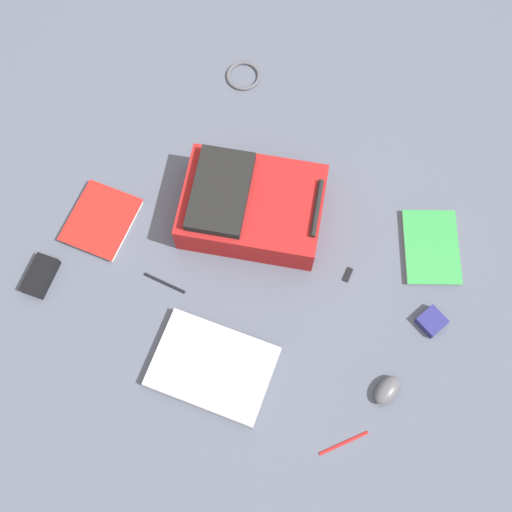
{
  "coord_description": "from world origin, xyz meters",
  "views": [
    {
      "loc": [
        -0.34,
        0.5,
        1.78
      ],
      "look_at": [
        0.03,
        -0.01,
        0.02
      ],
      "focal_mm": 42.97,
      "sensor_mm": 36.0,
      "label": 1
    }
  ],
  "objects_px": {
    "power_brick": "(40,276)",
    "pen_blue": "(164,283)",
    "book_manual": "(431,247)",
    "pen_black": "(344,443)",
    "laptop": "(212,366)",
    "computer_mouse": "(387,390)",
    "book_red": "(101,221)",
    "earbud_pouch": "(432,321)",
    "usb_stick": "(348,275)",
    "backpack": "(250,206)",
    "cable_coil": "(243,76)"
  },
  "relations": [
    {
      "from": "backpack",
      "to": "computer_mouse",
      "type": "relative_size",
      "value": 5.41
    },
    {
      "from": "pen_blue",
      "to": "usb_stick",
      "type": "xyz_separation_m",
      "value": [
        -0.44,
        -0.35,
        -0.0
      ]
    },
    {
      "from": "computer_mouse",
      "to": "pen_blue",
      "type": "relative_size",
      "value": 0.68
    },
    {
      "from": "book_manual",
      "to": "earbud_pouch",
      "type": "relative_size",
      "value": 4.21
    },
    {
      "from": "book_red",
      "to": "usb_stick",
      "type": "height_order",
      "value": "book_red"
    },
    {
      "from": "book_manual",
      "to": "computer_mouse",
      "type": "distance_m",
      "value": 0.47
    },
    {
      "from": "cable_coil",
      "to": "usb_stick",
      "type": "relative_size",
      "value": 2.51
    },
    {
      "from": "book_red",
      "to": "pen_blue",
      "type": "xyz_separation_m",
      "value": [
        -0.29,
        0.04,
        -0.01
      ]
    },
    {
      "from": "book_red",
      "to": "pen_blue",
      "type": "relative_size",
      "value": 1.87
    },
    {
      "from": "cable_coil",
      "to": "backpack",
      "type": "bearing_deg",
      "value": 128.3
    },
    {
      "from": "cable_coil",
      "to": "power_brick",
      "type": "relative_size",
      "value": 0.92
    },
    {
      "from": "backpack",
      "to": "book_red",
      "type": "relative_size",
      "value": 1.97
    },
    {
      "from": "earbud_pouch",
      "to": "usb_stick",
      "type": "relative_size",
      "value": 1.5
    },
    {
      "from": "book_red",
      "to": "earbud_pouch",
      "type": "xyz_separation_m",
      "value": [
        -1.01,
        -0.32,
        0.0
      ]
    },
    {
      "from": "pen_blue",
      "to": "cable_coil",
      "type": "bearing_deg",
      "value": -71.9
    },
    {
      "from": "laptop",
      "to": "book_red",
      "type": "bearing_deg",
      "value": -16.3
    },
    {
      "from": "laptop",
      "to": "power_brick",
      "type": "xyz_separation_m",
      "value": [
        0.59,
        0.08,
        -0.0
      ]
    },
    {
      "from": "book_manual",
      "to": "usb_stick",
      "type": "relative_size",
      "value": 6.33
    },
    {
      "from": "book_manual",
      "to": "computer_mouse",
      "type": "relative_size",
      "value": 3.12
    },
    {
      "from": "pen_blue",
      "to": "pen_black",
      "type": "bearing_deg",
      "value": 173.84
    },
    {
      "from": "pen_black",
      "to": "book_red",
      "type": "bearing_deg",
      "value": -6.92
    },
    {
      "from": "book_red",
      "to": "cable_coil",
      "type": "bearing_deg",
      "value": -93.59
    },
    {
      "from": "book_manual",
      "to": "pen_blue",
      "type": "distance_m",
      "value": 0.83
    },
    {
      "from": "backpack",
      "to": "usb_stick",
      "type": "relative_size",
      "value": 10.97
    },
    {
      "from": "pen_blue",
      "to": "earbud_pouch",
      "type": "xyz_separation_m",
      "value": [
        -0.72,
        -0.36,
        0.01
      ]
    },
    {
      "from": "laptop",
      "to": "computer_mouse",
      "type": "distance_m",
      "value": 0.5
    },
    {
      "from": "laptop",
      "to": "pen_black",
      "type": "relative_size",
      "value": 2.61
    },
    {
      "from": "book_manual",
      "to": "pen_black",
      "type": "relative_size",
      "value": 1.98
    },
    {
      "from": "book_red",
      "to": "usb_stick",
      "type": "relative_size",
      "value": 5.58
    },
    {
      "from": "pen_black",
      "to": "usb_stick",
      "type": "relative_size",
      "value": 3.2
    },
    {
      "from": "power_brick",
      "to": "pen_black",
      "type": "relative_size",
      "value": 0.85
    },
    {
      "from": "computer_mouse",
      "to": "earbud_pouch",
      "type": "bearing_deg",
      "value": -87.53
    },
    {
      "from": "backpack",
      "to": "usb_stick",
      "type": "distance_m",
      "value": 0.37
    },
    {
      "from": "computer_mouse",
      "to": "pen_black",
      "type": "xyz_separation_m",
      "value": [
        0.02,
        0.19,
        -0.02
      ]
    },
    {
      "from": "backpack",
      "to": "book_manual",
      "type": "xyz_separation_m",
      "value": [
        -0.52,
        -0.23,
        -0.06
      ]
    },
    {
      "from": "backpack",
      "to": "cable_coil",
      "type": "height_order",
      "value": "backpack"
    },
    {
      "from": "power_brick",
      "to": "usb_stick",
      "type": "bearing_deg",
      "value": -143.97
    },
    {
      "from": "pen_black",
      "to": "book_manual",
      "type": "bearing_deg",
      "value": -81.61
    },
    {
      "from": "pen_black",
      "to": "pen_blue",
      "type": "xyz_separation_m",
      "value": [
        0.7,
        -0.08,
        0.0
      ]
    },
    {
      "from": "pen_black",
      "to": "earbud_pouch",
      "type": "relative_size",
      "value": 2.13
    },
    {
      "from": "book_manual",
      "to": "power_brick",
      "type": "bearing_deg",
      "value": 40.06
    },
    {
      "from": "power_brick",
      "to": "book_red",
      "type": "bearing_deg",
      "value": -96.97
    },
    {
      "from": "earbud_pouch",
      "to": "usb_stick",
      "type": "bearing_deg",
      "value": 3.65
    },
    {
      "from": "power_brick",
      "to": "pen_blue",
      "type": "distance_m",
      "value": 0.38
    },
    {
      "from": "laptop",
      "to": "earbud_pouch",
      "type": "xyz_separation_m",
      "value": [
        -0.45,
        -0.48,
        -0.0
      ]
    },
    {
      "from": "book_red",
      "to": "cable_coil",
      "type": "height_order",
      "value": "book_red"
    },
    {
      "from": "book_manual",
      "to": "computer_mouse",
      "type": "bearing_deg",
      "value": 104.24
    },
    {
      "from": "usb_stick",
      "to": "book_red",
      "type": "bearing_deg",
      "value": 22.62
    },
    {
      "from": "laptop",
      "to": "pen_blue",
      "type": "height_order",
      "value": "laptop"
    },
    {
      "from": "power_brick",
      "to": "pen_blue",
      "type": "height_order",
      "value": "power_brick"
    }
  ]
}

